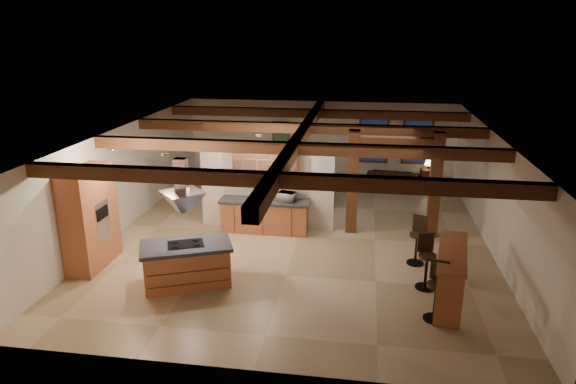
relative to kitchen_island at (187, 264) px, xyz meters
name	(u,v)px	position (x,y,z in m)	size (l,w,h in m)	color
ground	(300,235)	(2.11, 3.21, -0.49)	(12.00, 12.00, 0.00)	tan
room_walls	(300,173)	(2.11, 3.21, 1.29)	(12.00, 12.00, 12.00)	beige
ceiling_beams	(300,137)	(2.11, 3.21, 2.27)	(10.00, 12.00, 0.28)	#412010
timber_posts	(394,173)	(4.61, 3.71, 1.27)	(2.50, 0.30, 2.90)	#412010
partition_wall	(267,190)	(1.11, 3.71, 0.61)	(3.80, 0.18, 2.20)	beige
pantry_cabinet	(90,218)	(-2.55, 0.61, 0.71)	(0.67, 1.60, 2.40)	#AF5F38
back_counter	(265,216)	(1.11, 3.32, -0.02)	(2.50, 0.66, 0.94)	#AF5F38
upper_display_cabinet	(265,166)	(1.11, 3.52, 1.36)	(1.80, 0.36, 0.95)	#AF5F38
range_hood	(183,209)	(0.00, 0.00, 1.29)	(1.10, 1.10, 1.40)	silver
back_windows	(395,141)	(4.91, 9.14, 1.01)	(2.70, 0.07, 1.70)	#412010
framed_art	(281,132)	(0.61, 9.14, 1.21)	(0.65, 0.05, 0.85)	#412010
recessed_cans	(182,146)	(-0.42, 1.27, 2.38)	(3.16, 2.46, 0.03)	silver
kitchen_island	(187,264)	(0.00, 0.00, 0.00)	(2.22, 1.72, 0.98)	#AF5F38
dining_table	(301,192)	(1.78, 6.07, -0.16)	(1.89, 1.05, 0.66)	#3A1D0E
sofa	(393,177)	(4.87, 8.62, -0.22)	(1.87, 0.73, 0.55)	black
microwave	(287,197)	(1.74, 3.32, 0.58)	(0.46, 0.31, 0.26)	silver
bar_counter	(451,267)	(5.67, 0.05, 0.30)	(0.93, 2.30, 1.17)	#AF5F38
side_table	(428,177)	(6.12, 8.64, -0.19)	(0.48, 0.48, 0.60)	#412010
table_lamp	(429,163)	(6.12, 8.64, 0.35)	(0.29, 0.29, 0.34)	black
bar_stool_a	(437,291)	(5.30, -0.67, 0.12)	(0.44, 0.45, 1.20)	black
bar_stool_b	(426,261)	(5.23, 0.63, 0.13)	(0.44, 0.45, 1.23)	black
bar_stool_c	(417,240)	(5.15, 1.86, 0.12)	(0.45, 0.46, 1.20)	black
dining_chairs	(301,184)	(1.78, 6.07, 0.11)	(2.33, 2.33, 1.17)	#412010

